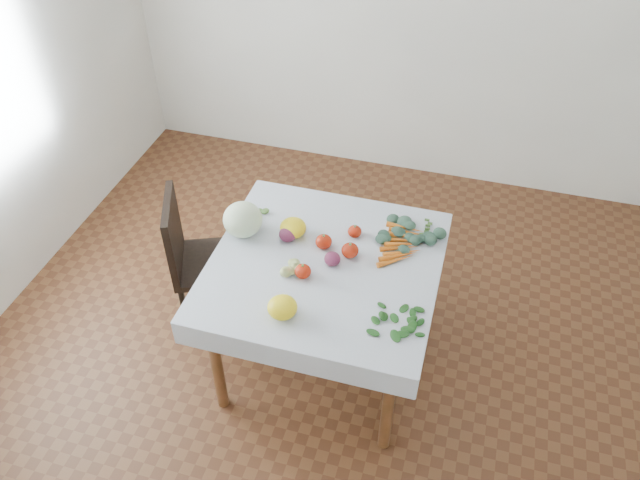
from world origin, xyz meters
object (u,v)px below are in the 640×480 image
object	(u,v)px
cabbage	(243,220)
carrot_bunch	(402,244)
chair	(195,254)
heirloom_back	(293,228)
table	(324,278)

from	to	relation	value
cabbage	carrot_bunch	size ratio (longest dim) A/B	0.58
chair	cabbage	distance (m)	0.47
cabbage	heirloom_back	xyz separation A→B (m)	(0.25, 0.06, -0.04)
chair	carrot_bunch	world-z (taller)	chair
chair	carrot_bunch	size ratio (longest dim) A/B	2.53
chair	carrot_bunch	distance (m)	1.17
heirloom_back	carrot_bunch	distance (m)	0.57
table	cabbage	xyz separation A→B (m)	(-0.47, 0.10, 0.19)
table	heirloom_back	xyz separation A→B (m)	(-0.21, 0.16, 0.15)
heirloom_back	carrot_bunch	bearing A→B (deg)	7.08
cabbage	heirloom_back	world-z (taller)	cabbage
table	cabbage	world-z (taller)	cabbage
chair	heirloom_back	bearing A→B (deg)	4.21
cabbage	chair	bearing A→B (deg)	177.19
cabbage	heirloom_back	distance (m)	0.26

